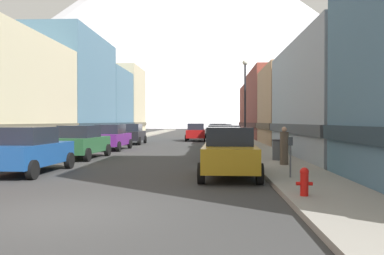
{
  "coord_description": "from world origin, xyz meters",
  "views": [
    {
      "loc": [
        3.16,
        -8.56,
        1.99
      ],
      "look_at": [
        0.91,
        38.64,
        1.28
      ],
      "focal_mm": 38.06,
      "sensor_mm": 36.0,
      "label": 1
    }
  ],
  "objects": [
    {
      "name": "car_left_1",
      "position": [
        -3.8,
        12.85,
        0.9
      ],
      "size": [
        2.25,
        4.48,
        1.78
      ],
      "color": "#265933",
      "rests_on": "ground"
    },
    {
      "name": "storefront_left_4",
      "position": [
        -12.03,
        52.05,
        4.87
      ],
      "size": [
        9.36,
        9.69,
        10.07
      ],
      "color": "beige",
      "rests_on": "ground"
    },
    {
      "name": "storefront_left_2",
      "position": [
        -11.61,
        29.95,
        4.92
      ],
      "size": [
        8.53,
        12.97,
        10.18
      ],
      "color": "slate",
      "rests_on": "ground"
    },
    {
      "name": "car_left_3",
      "position": [
        -3.8,
        26.65,
        0.9
      ],
      "size": [
        2.11,
        4.42,
        1.78
      ],
      "color": "black",
      "rests_on": "ground"
    },
    {
      "name": "car_right_1",
      "position": [
        3.8,
        12.86,
        0.9
      ],
      "size": [
        2.07,
        4.4,
        1.78
      ],
      "color": "slate",
      "rests_on": "ground"
    },
    {
      "name": "potted_plant_0",
      "position": [
        7.0,
        14.22,
        0.59
      ],
      "size": [
        0.62,
        0.62,
        0.86
      ],
      "color": "gray",
      "rests_on": "sidewalk_right"
    },
    {
      "name": "car_right_0",
      "position": [
        3.8,
        6.01,
        0.9
      ],
      "size": [
        2.17,
        4.45,
        1.78
      ],
      "color": "#B28419",
      "rests_on": "ground"
    },
    {
      "name": "car_left_2",
      "position": [
        -3.8,
        19.4,
        0.9
      ],
      "size": [
        2.17,
        4.45,
        1.78
      ],
      "color": "#591E72",
      "rests_on": "ground"
    },
    {
      "name": "sidewalk_left",
      "position": [
        -6.25,
        35.0,
        0.07
      ],
      "size": [
        2.5,
        100.0,
        0.15
      ],
      "primitive_type": "cube",
      "color": "gray",
      "rests_on": "ground"
    },
    {
      "name": "fire_hydrant_near",
      "position": [
        5.45,
        1.56,
        0.53
      ],
      "size": [
        0.4,
        0.22,
        0.7
      ],
      "color": "red",
      "rests_on": "sidewalk_right"
    },
    {
      "name": "ground_plane",
      "position": [
        0.0,
        0.0,
        0.0
      ],
      "size": [
        400.0,
        400.0,
        0.0
      ],
      "primitive_type": "plane",
      "color": "#363636"
    },
    {
      "name": "car_right_3",
      "position": [
        3.8,
        31.11,
        0.9
      ],
      "size": [
        2.11,
        4.42,
        1.78
      ],
      "color": "slate",
      "rests_on": "ground"
    },
    {
      "name": "streetlamp_right",
      "position": [
        5.35,
        18.06,
        3.99
      ],
      "size": [
        0.36,
        0.36,
        5.86
      ],
      "color": "black",
      "rests_on": "sidewalk_right"
    },
    {
      "name": "storefront_right_4",
      "position": [
        11.64,
        48.84,
        3.35
      ],
      "size": [
        8.58,
        9.92,
        6.96
      ],
      "color": "brown",
      "rests_on": "ground"
    },
    {
      "name": "storefront_left_3",
      "position": [
        -11.46,
        41.69,
        4.08
      ],
      "size": [
        8.22,
        10.1,
        8.45
      ],
      "color": "slate",
      "rests_on": "ground"
    },
    {
      "name": "mountain_backdrop",
      "position": [
        -11.62,
        260.0,
        65.88
      ],
      "size": [
        315.89,
        315.89,
        131.75
      ],
      "primitive_type": "cone",
      "color": "silver",
      "rests_on": "ground"
    },
    {
      "name": "sidewalk_right",
      "position": [
        6.25,
        35.0,
        0.07
      ],
      "size": [
        2.5,
        100.0,
        0.15
      ],
      "primitive_type": "cube",
      "color": "gray",
      "rests_on": "ground"
    },
    {
      "name": "parking_meter_near",
      "position": [
        5.75,
        4.9,
        1.01
      ],
      "size": [
        0.14,
        0.1,
        1.33
      ],
      "color": "#595960",
      "rests_on": "sidewalk_right"
    },
    {
      "name": "trash_bin_right",
      "position": [
        6.35,
        10.96,
        0.64
      ],
      "size": [
        0.59,
        0.59,
        0.98
      ],
      "color": "#4C5156",
      "rests_on": "sidewalk_right"
    },
    {
      "name": "storefront_right_3",
      "position": [
        12.05,
        36.96,
        3.68
      ],
      "size": [
        9.4,
        12.68,
        7.64
      ],
      "color": "brown",
      "rests_on": "ground"
    },
    {
      "name": "car_driving_0",
      "position": [
        1.6,
        32.83,
        0.9
      ],
      "size": [
        2.06,
        4.4,
        1.78
      ],
      "color": "#9E1111",
      "rests_on": "ground"
    },
    {
      "name": "storefront_right_1",
      "position": [
        11.7,
        14.08,
        3.03
      ],
      "size": [
        8.7,
        13.51,
        6.29
      ],
      "color": "#99A5B2",
      "rests_on": "ground"
    },
    {
      "name": "car_left_0",
      "position": [
        -3.8,
        6.6,
        0.9
      ],
      "size": [
        2.19,
        4.46,
        1.78
      ],
      "color": "#19478C",
      "rests_on": "ground"
    },
    {
      "name": "pedestrian_0",
      "position": [
        6.25,
        8.86,
        0.89
      ],
      "size": [
        0.36,
        0.36,
        1.61
      ],
      "color": "brown",
      "rests_on": "sidewalk_right"
    },
    {
      "name": "storefront_right_2",
      "position": [
        11.98,
        25.7,
        3.13
      ],
      "size": [
        9.25,
        9.0,
        6.5
      ],
      "color": "tan",
      "rests_on": "ground"
    },
    {
      "name": "car_right_2",
      "position": [
        3.8,
        22.05,
        0.9
      ],
      "size": [
        2.09,
        4.41,
        1.78
      ],
      "color": "#265933",
      "rests_on": "ground"
    }
  ]
}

